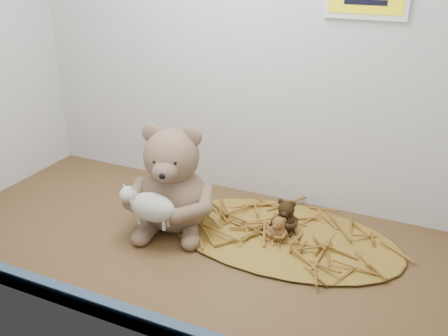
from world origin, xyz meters
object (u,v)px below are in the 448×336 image
at_px(main_teddy, 173,178).
at_px(mini_teddy_brown, 286,214).
at_px(toy_lamb, 152,207).
at_px(mini_teddy_tan, 279,227).

relative_size(main_teddy, mini_teddy_brown, 3.27).
relative_size(main_teddy, toy_lamb, 1.85).
xyz_separation_m(mini_teddy_tan, mini_teddy_brown, (0.00, 0.05, 0.01)).
distance_m(main_teddy, mini_teddy_tan, 0.27).
height_order(main_teddy, mini_teddy_tan, main_teddy).
height_order(toy_lamb, mini_teddy_brown, toy_lamb).
distance_m(toy_lamb, mini_teddy_tan, 0.29).
bearing_deg(toy_lamb, mini_teddy_brown, 34.72).
bearing_deg(mini_teddy_tan, mini_teddy_brown, 105.07).
relative_size(toy_lamb, mini_teddy_brown, 1.76).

